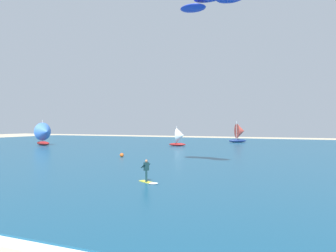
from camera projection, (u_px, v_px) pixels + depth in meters
ocean at (246, 151)px, 53.97m from camera, size 160.00×90.00×0.10m
kitesurfer at (148, 174)px, 24.71m from camera, size 1.98×1.46×1.67m
kite at (211, 1)px, 30.16m from camera, size 6.76×3.75×0.98m
sailboat_far_left at (45, 134)px, 67.00m from camera, size 4.53×4.01×5.09m
sailboat_center_horizon at (240, 133)px, 77.50m from camera, size 4.41×3.99×4.91m
sailboat_anchored_offshore at (180, 137)px, 64.79m from camera, size 3.39×2.92×3.88m
marker_buoy at (122, 155)px, 43.57m from camera, size 0.51×0.51×0.51m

